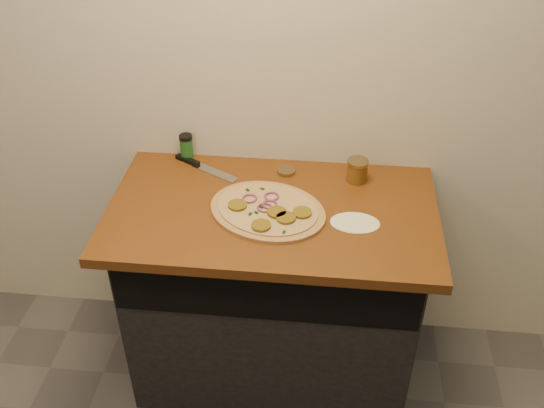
# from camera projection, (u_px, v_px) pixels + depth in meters

# --- Properties ---
(cabinet) EXTENTS (1.10, 0.60, 0.86)m
(cabinet) POSITION_uv_depth(u_px,v_px,m) (273.00, 294.00, 2.51)
(cabinet) COLOR black
(cabinet) RESTS_ON ground
(countertop) EXTENTS (1.20, 0.70, 0.04)m
(countertop) POSITION_uv_depth(u_px,v_px,m) (272.00, 212.00, 2.22)
(countertop) COLOR #673013
(countertop) RESTS_ON cabinet
(pizza) EXTENTS (0.55, 0.55, 0.03)m
(pizza) POSITION_uv_depth(u_px,v_px,m) (268.00, 210.00, 2.17)
(pizza) COLOR tan
(pizza) RESTS_ON countertop
(chefs_knife) EXTENTS (0.28, 0.17, 0.02)m
(chefs_knife) POSITION_uv_depth(u_px,v_px,m) (200.00, 166.00, 2.42)
(chefs_knife) COLOR #B7BAC1
(chefs_knife) RESTS_ON countertop
(mason_jar_lid) EXTENTS (0.09, 0.09, 0.02)m
(mason_jar_lid) POSITION_uv_depth(u_px,v_px,m) (286.00, 171.00, 2.38)
(mason_jar_lid) COLOR #947F56
(mason_jar_lid) RESTS_ON countertop
(salsa_jar) EXTENTS (0.08, 0.08, 0.09)m
(salsa_jar) POSITION_uv_depth(u_px,v_px,m) (357.00, 170.00, 2.32)
(salsa_jar) COLOR maroon
(salsa_jar) RESTS_ON countertop
(spice_shaker) EXTENTS (0.05, 0.05, 0.11)m
(spice_shaker) POSITION_uv_depth(u_px,v_px,m) (186.00, 147.00, 2.44)
(spice_shaker) COLOR #1D5C25
(spice_shaker) RESTS_ON countertop
(flour_spill) EXTENTS (0.18, 0.18, 0.00)m
(flour_spill) POSITION_uv_depth(u_px,v_px,m) (355.00, 223.00, 2.13)
(flour_spill) COLOR silver
(flour_spill) RESTS_ON countertop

